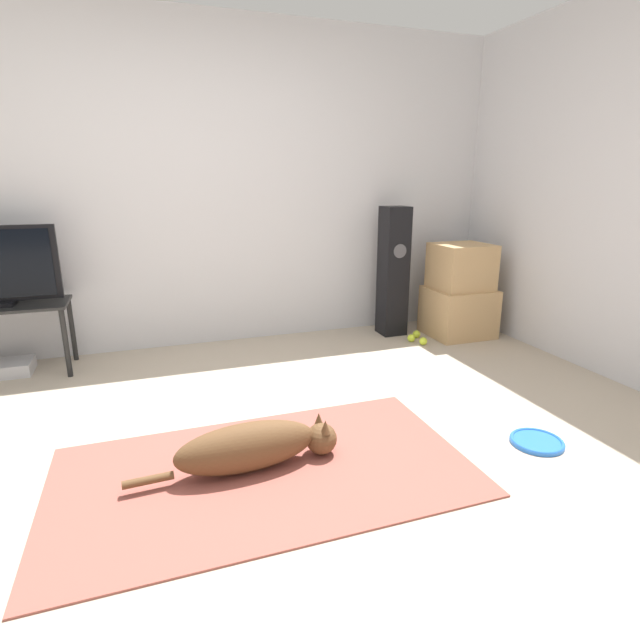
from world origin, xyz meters
TOP-DOWN VIEW (x-y plane):
  - ground_plane at (0.00, 0.00)m, footprint 12.00×12.00m
  - wall_back at (0.00, 2.10)m, footprint 8.00×0.06m
  - area_rug at (0.04, -0.01)m, footprint 1.94×1.09m
  - dog at (0.00, 0.03)m, footprint 1.01×0.23m
  - frisbee at (1.45, -0.22)m, footprint 0.27×0.27m
  - cardboard_box_lower at (2.16, 1.56)m, footprint 0.53×0.49m
  - cardboard_box_upper at (2.16, 1.56)m, footprint 0.46×0.43m
  - floor_speaker at (1.62, 1.79)m, footprint 0.22×0.22m
  - tennis_ball_by_boxes at (1.73, 1.40)m, footprint 0.07×0.07m
  - tennis_ball_near_speaker at (1.67, 1.51)m, footprint 0.07×0.07m
  - tennis_ball_loose_on_carpet at (1.77, 1.59)m, footprint 0.07×0.07m
  - game_console at (-1.41, 1.81)m, footprint 0.33×0.26m

SIDE VIEW (x-z plane):
  - ground_plane at x=0.00m, z-range 0.00..0.00m
  - area_rug at x=0.04m, z-range 0.00..0.01m
  - frisbee at x=1.45m, z-range 0.00..0.03m
  - tennis_ball_by_boxes at x=1.73m, z-range 0.00..0.07m
  - tennis_ball_near_speaker at x=1.67m, z-range 0.00..0.07m
  - tennis_ball_loose_on_carpet at x=1.77m, z-range 0.00..0.07m
  - game_console at x=-1.41m, z-range 0.00..0.09m
  - dog at x=0.00m, z-range 0.01..0.24m
  - cardboard_box_lower at x=2.16m, z-range 0.00..0.42m
  - floor_speaker at x=1.62m, z-range 0.00..1.12m
  - cardboard_box_upper at x=2.16m, z-range 0.42..0.81m
  - wall_back at x=0.00m, z-range 0.00..2.55m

